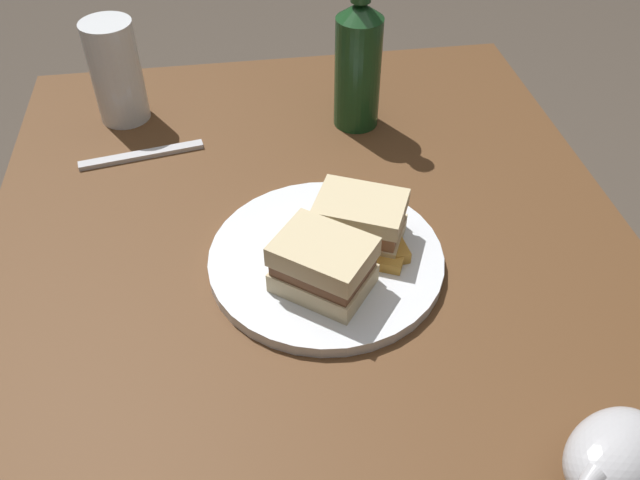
{
  "coord_description": "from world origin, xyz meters",
  "views": [
    {
      "loc": [
        0.58,
        -0.08,
        1.27
      ],
      "look_at": [
        0.01,
        0.01,
        0.74
      ],
      "focal_mm": 36.68,
      "sensor_mm": 36.0,
      "label": 1
    }
  ],
  "objects_px": {
    "sandwich_half_left": "(321,265)",
    "pint_glass": "(118,79)",
    "sandwich_half_right": "(360,219)",
    "fork": "(142,155)",
    "cider_bottle": "(358,61)",
    "gravy_boat": "(614,457)",
    "plate": "(326,259)"
  },
  "relations": [
    {
      "from": "sandwich_half_left",
      "to": "sandwich_half_right",
      "type": "distance_m",
      "value": 0.09
    },
    {
      "from": "plate",
      "to": "gravy_boat",
      "type": "relative_size",
      "value": 2.14
    },
    {
      "from": "sandwich_half_right",
      "to": "fork",
      "type": "height_order",
      "value": "sandwich_half_right"
    },
    {
      "from": "sandwich_half_right",
      "to": "fork",
      "type": "xyz_separation_m",
      "value": [
        -0.23,
        -0.28,
        -0.04
      ]
    },
    {
      "from": "sandwich_half_left",
      "to": "pint_glass",
      "type": "xyz_separation_m",
      "value": [
        -0.42,
        -0.25,
        0.02
      ]
    },
    {
      "from": "plate",
      "to": "fork",
      "type": "height_order",
      "value": "plate"
    },
    {
      "from": "fork",
      "to": "sandwich_half_right",
      "type": "bearing_deg",
      "value": -50.02
    },
    {
      "from": "plate",
      "to": "gravy_boat",
      "type": "height_order",
      "value": "gravy_boat"
    },
    {
      "from": "plate",
      "to": "pint_glass",
      "type": "relative_size",
      "value": 1.81
    },
    {
      "from": "cider_bottle",
      "to": "pint_glass",
      "type": "bearing_deg",
      "value": -100.93
    },
    {
      "from": "plate",
      "to": "sandwich_half_right",
      "type": "xyz_separation_m",
      "value": [
        -0.02,
        0.04,
        0.04
      ]
    },
    {
      "from": "gravy_boat",
      "to": "cider_bottle",
      "type": "height_order",
      "value": "cider_bottle"
    },
    {
      "from": "pint_glass",
      "to": "cider_bottle",
      "type": "relative_size",
      "value": 0.6
    },
    {
      "from": "gravy_boat",
      "to": "cider_bottle",
      "type": "xyz_separation_m",
      "value": [
        -0.62,
        -0.11,
        0.06
      ]
    },
    {
      "from": "plate",
      "to": "fork",
      "type": "relative_size",
      "value": 1.58
    },
    {
      "from": "sandwich_half_left",
      "to": "gravy_boat",
      "type": "xyz_separation_m",
      "value": [
        0.26,
        0.22,
        -0.01
      ]
    },
    {
      "from": "cider_bottle",
      "to": "fork",
      "type": "height_order",
      "value": "cider_bottle"
    },
    {
      "from": "plate",
      "to": "cider_bottle",
      "type": "bearing_deg",
      "value": 162.65
    },
    {
      "from": "gravy_boat",
      "to": "pint_glass",
      "type": "bearing_deg",
      "value": -145.79
    },
    {
      "from": "sandwich_half_left",
      "to": "fork",
      "type": "height_order",
      "value": "sandwich_half_left"
    },
    {
      "from": "plate",
      "to": "sandwich_half_right",
      "type": "relative_size",
      "value": 2.25
    },
    {
      "from": "pint_glass",
      "to": "fork",
      "type": "xyz_separation_m",
      "value": [
        0.11,
        0.03,
        -0.06
      ]
    },
    {
      "from": "sandwich_half_left",
      "to": "gravy_boat",
      "type": "relative_size",
      "value": 0.98
    },
    {
      "from": "gravy_boat",
      "to": "sandwich_half_right",
      "type": "bearing_deg",
      "value": -154.82
    },
    {
      "from": "gravy_boat",
      "to": "cider_bottle",
      "type": "bearing_deg",
      "value": -170.02
    },
    {
      "from": "pint_glass",
      "to": "gravy_boat",
      "type": "xyz_separation_m",
      "value": [
        0.69,
        0.47,
        -0.02
      ]
    },
    {
      "from": "plate",
      "to": "sandwich_half_right",
      "type": "height_order",
      "value": "sandwich_half_right"
    },
    {
      "from": "fork",
      "to": "sandwich_half_left",
      "type": "bearing_deg",
      "value": -64.49
    },
    {
      "from": "sandwich_half_right",
      "to": "pint_glass",
      "type": "distance_m",
      "value": 0.46
    },
    {
      "from": "gravy_boat",
      "to": "sandwich_half_left",
      "type": "bearing_deg",
      "value": -140.46
    },
    {
      "from": "cider_bottle",
      "to": "fork",
      "type": "bearing_deg",
      "value": -82.17
    },
    {
      "from": "cider_bottle",
      "to": "sandwich_half_right",
      "type": "bearing_deg",
      "value": -10.17
    }
  ]
}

